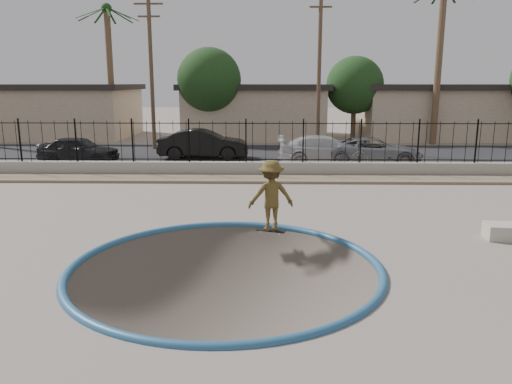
{
  "coord_description": "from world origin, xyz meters",
  "views": [
    {
      "loc": [
        0.9,
        -11.46,
        4.04
      ],
      "look_at": [
        0.61,
        2.0,
        1.07
      ],
      "focal_mm": 35.0,
      "sensor_mm": 36.0,
      "label": 1
    }
  ],
  "objects_px": {
    "car_a": "(79,150)",
    "car_c": "(326,150)",
    "car_b": "(203,144)",
    "car_d": "(374,151)",
    "skateboard": "(271,231)",
    "skater": "(271,199)"
  },
  "relations": [
    {
      "from": "skateboard",
      "to": "car_a",
      "type": "height_order",
      "value": "car_a"
    },
    {
      "from": "skater",
      "to": "skateboard",
      "type": "distance_m",
      "value": 0.9
    },
    {
      "from": "car_a",
      "to": "car_d",
      "type": "relative_size",
      "value": 0.83
    },
    {
      "from": "skateboard",
      "to": "car_a",
      "type": "distance_m",
      "value": 15.19
    },
    {
      "from": "skater",
      "to": "skateboard",
      "type": "height_order",
      "value": "skater"
    },
    {
      "from": "skateboard",
      "to": "car_b",
      "type": "distance_m",
      "value": 13.8
    },
    {
      "from": "skateboard",
      "to": "car_d",
      "type": "relative_size",
      "value": 0.17
    },
    {
      "from": "skater",
      "to": "car_c",
      "type": "bearing_deg",
      "value": -114.44
    },
    {
      "from": "car_b",
      "to": "car_d",
      "type": "bearing_deg",
      "value": -101.05
    },
    {
      "from": "skateboard",
      "to": "car_a",
      "type": "bearing_deg",
      "value": 149.91
    },
    {
      "from": "skater",
      "to": "car_b",
      "type": "relative_size",
      "value": 0.4
    },
    {
      "from": "car_c",
      "to": "car_d",
      "type": "bearing_deg",
      "value": -88.59
    },
    {
      "from": "skater",
      "to": "car_c",
      "type": "relative_size",
      "value": 0.4
    },
    {
      "from": "skater",
      "to": "skateboard",
      "type": "relative_size",
      "value": 2.31
    },
    {
      "from": "skater",
      "to": "skateboard",
      "type": "bearing_deg",
      "value": -145.77
    },
    {
      "from": "car_b",
      "to": "car_d",
      "type": "relative_size",
      "value": 0.99
    },
    {
      "from": "skater",
      "to": "car_a",
      "type": "bearing_deg",
      "value": -61.38
    },
    {
      "from": "car_a",
      "to": "car_c",
      "type": "relative_size",
      "value": 0.83
    },
    {
      "from": "car_b",
      "to": "car_d",
      "type": "distance_m",
      "value": 8.86
    },
    {
      "from": "car_a",
      "to": "car_d",
      "type": "distance_m",
      "value": 14.85
    },
    {
      "from": "skateboard",
      "to": "car_d",
      "type": "bearing_deg",
      "value": 86.54
    },
    {
      "from": "car_a",
      "to": "car_b",
      "type": "bearing_deg",
      "value": -69.81
    }
  ]
}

